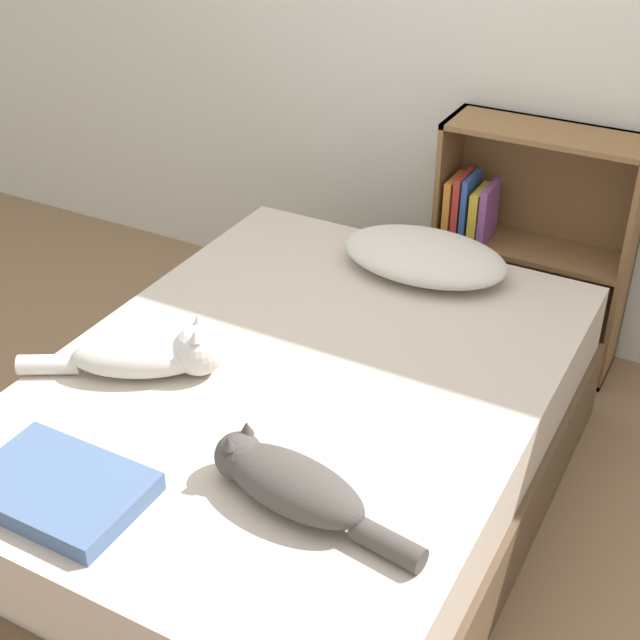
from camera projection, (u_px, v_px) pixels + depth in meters
ground_plane at (299, 511)px, 2.82m from camera, size 8.00×8.00×0.00m
wall_back at (485, 13)px, 3.18m from camera, size 8.00×0.06×2.50m
bed at (298, 446)px, 2.68m from camera, size 1.39×1.87×0.54m
pillow at (424, 256)px, 3.01m from camera, size 0.57×0.37×0.12m
cat_light at (153, 355)px, 2.51m from camera, size 0.53×0.36×0.17m
cat_dark at (288, 482)px, 2.07m from camera, size 0.57×0.22×0.14m
bookshelf at (527, 239)px, 3.38m from camera, size 0.72×0.26×0.93m
blanket_fold at (59, 488)px, 2.10m from camera, size 0.41×0.28×0.05m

